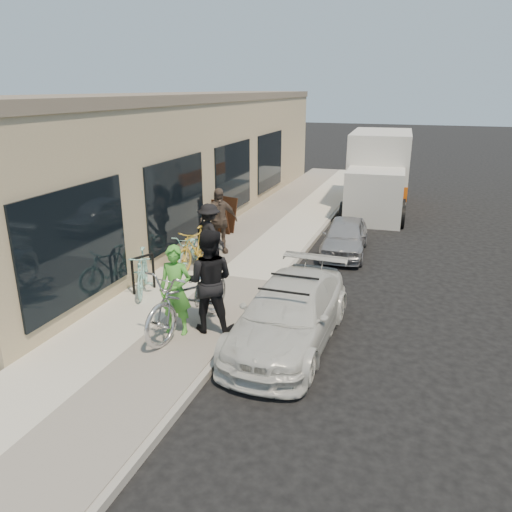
% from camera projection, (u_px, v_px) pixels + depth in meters
% --- Properties ---
extents(ground, '(120.00, 120.00, 0.00)m').
position_uv_depth(ground, '(253.00, 353.00, 8.70)').
color(ground, black).
rests_on(ground, ground).
extents(sidewalk, '(3.00, 34.00, 0.15)m').
position_uv_depth(sidewalk, '(216.00, 277.00, 11.98)').
color(sidewalk, beige).
rests_on(sidewalk, ground).
extents(curb, '(0.12, 34.00, 0.13)m').
position_uv_depth(curb, '(278.00, 285.00, 11.51)').
color(curb, '#99958C').
rests_on(curb, ground).
extents(storefront, '(3.60, 20.00, 4.22)m').
position_uv_depth(storefront, '(185.00, 159.00, 16.79)').
color(storefront, tan).
rests_on(storefront, ground).
extents(bike_rack, '(0.28, 0.54, 0.82)m').
position_uv_depth(bike_rack, '(143.00, 270.00, 10.82)').
color(bike_rack, black).
rests_on(bike_rack, sidewalk).
extents(sandwich_board, '(0.82, 0.83, 1.05)m').
position_uv_depth(sandwich_board, '(223.00, 215.00, 15.22)').
color(sandwich_board, black).
rests_on(sandwich_board, sidewalk).
extents(sedan_white, '(1.68, 3.93, 1.17)m').
position_uv_depth(sedan_white, '(289.00, 314.00, 8.89)').
color(sedan_white, silver).
rests_on(sedan_white, ground).
extents(sedan_silver, '(1.36, 2.97, 0.99)m').
position_uv_depth(sedan_silver, '(345.00, 236.00, 13.76)').
color(sedan_silver, '#9E9EA4').
rests_on(sedan_silver, ground).
extents(moving_truck, '(2.45, 5.84, 2.82)m').
position_uv_depth(moving_truck, '(378.00, 175.00, 18.84)').
color(moving_truck, silver).
rests_on(moving_truck, ground).
extents(tandem_bike, '(1.26, 2.52, 1.26)m').
position_uv_depth(tandem_bike, '(189.00, 297.00, 9.05)').
color(tandem_bike, silver).
rests_on(tandem_bike, sidewalk).
extents(woman_rider, '(0.64, 0.45, 1.65)m').
position_uv_depth(woman_rider, '(175.00, 290.00, 8.86)').
color(woman_rider, green).
rests_on(woman_rider, sidewalk).
extents(man_standing, '(1.06, 0.90, 1.91)m').
position_uv_depth(man_standing, '(209.00, 281.00, 8.94)').
color(man_standing, black).
rests_on(man_standing, sidewalk).
extents(cruiser_bike_a, '(1.05, 1.61, 0.94)m').
position_uv_depth(cruiser_bike_a, '(142.00, 272.00, 10.76)').
color(cruiser_bike_a, '#92D9CC').
rests_on(cruiser_bike_a, sidewalk).
extents(cruiser_bike_b, '(0.82, 1.73, 0.88)m').
position_uv_depth(cruiser_bike_b, '(190.00, 250.00, 12.31)').
color(cruiser_bike_b, '#92D9CC').
rests_on(cruiser_bike_b, sidewalk).
extents(cruiser_bike_c, '(0.65, 1.72, 1.01)m').
position_uv_depth(cruiser_bike_c, '(195.00, 248.00, 12.25)').
color(cruiser_bike_c, gold).
rests_on(cruiser_bike_c, sidewalk).
extents(bystander_a, '(1.14, 0.95, 1.53)m').
position_uv_depth(bystander_a, '(210.00, 234.00, 12.49)').
color(bystander_a, black).
rests_on(bystander_a, sidewalk).
extents(bystander_b, '(1.08, 0.98, 1.76)m').
position_uv_depth(bystander_b, '(219.00, 221.00, 13.26)').
color(bystander_b, brown).
rests_on(bystander_b, sidewalk).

